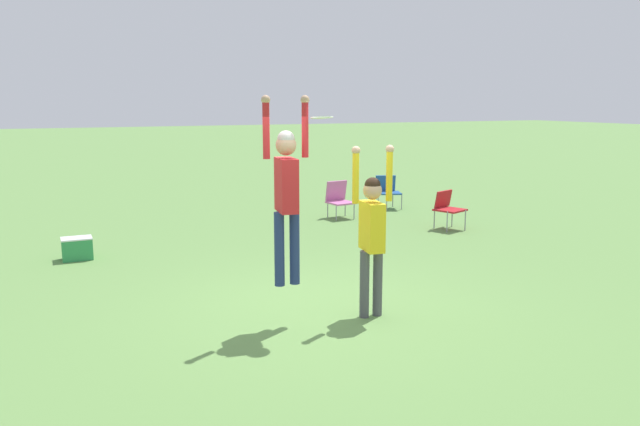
{
  "coord_description": "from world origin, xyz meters",
  "views": [
    {
      "loc": [
        -3.15,
        -7.05,
        2.68
      ],
      "look_at": [
        -0.01,
        -0.1,
        1.3
      ],
      "focal_mm": 35.0,
      "sensor_mm": 36.0,
      "label": 1
    }
  ],
  "objects_px": {
    "cooler_box": "(77,248)",
    "person_defending": "(372,227)",
    "camping_chair_1": "(447,206)",
    "camping_chair_0": "(388,189)",
    "camping_chair_2": "(339,198)",
    "person_jumping": "(286,186)",
    "frisbee": "(322,117)"
  },
  "relations": [
    {
      "from": "cooler_box",
      "to": "person_defending",
      "type": "bearing_deg",
      "value": -55.09
    },
    {
      "from": "camping_chair_1",
      "to": "cooler_box",
      "type": "xyz_separation_m",
      "value": [
        -7.3,
        0.45,
        -0.29
      ]
    },
    {
      "from": "camping_chair_0",
      "to": "camping_chair_2",
      "type": "xyz_separation_m",
      "value": [
        -1.68,
        -0.62,
        -0.02
      ]
    },
    {
      "from": "person_jumping",
      "to": "camping_chair_1",
      "type": "distance_m",
      "value": 6.64
    },
    {
      "from": "camping_chair_0",
      "to": "cooler_box",
      "type": "relative_size",
      "value": 1.65
    },
    {
      "from": "person_defending",
      "to": "camping_chair_0",
      "type": "height_order",
      "value": "person_defending"
    },
    {
      "from": "frisbee",
      "to": "cooler_box",
      "type": "distance_m",
      "value": 5.67
    },
    {
      "from": "frisbee",
      "to": "cooler_box",
      "type": "height_order",
      "value": "frisbee"
    },
    {
      "from": "frisbee",
      "to": "camping_chair_2",
      "type": "height_order",
      "value": "frisbee"
    },
    {
      "from": "cooler_box",
      "to": "person_jumping",
      "type": "bearing_deg",
      "value": -64.31
    },
    {
      "from": "person_defending",
      "to": "camping_chair_1",
      "type": "height_order",
      "value": "person_defending"
    },
    {
      "from": "camping_chair_1",
      "to": "cooler_box",
      "type": "relative_size",
      "value": 1.6
    },
    {
      "from": "camping_chair_2",
      "to": "cooler_box",
      "type": "height_order",
      "value": "camping_chair_2"
    },
    {
      "from": "person_defending",
      "to": "camping_chair_1",
      "type": "bearing_deg",
      "value": 143.08
    },
    {
      "from": "camping_chair_2",
      "to": "person_jumping",
      "type": "bearing_deg",
      "value": 51.21
    },
    {
      "from": "camping_chair_2",
      "to": "frisbee",
      "type": "bearing_deg",
      "value": 54.52
    },
    {
      "from": "person_jumping",
      "to": "cooler_box",
      "type": "relative_size",
      "value": 4.48
    },
    {
      "from": "camping_chair_2",
      "to": "person_defending",
      "type": "bearing_deg",
      "value": 59.66
    },
    {
      "from": "person_jumping",
      "to": "person_defending",
      "type": "relative_size",
      "value": 1.04
    },
    {
      "from": "person_defending",
      "to": "cooler_box",
      "type": "distance_m",
      "value": 5.66
    },
    {
      "from": "camping_chair_2",
      "to": "camping_chair_1",
      "type": "bearing_deg",
      "value": 118.4
    },
    {
      "from": "camping_chair_1",
      "to": "frisbee",
      "type": "bearing_deg",
      "value": 18.93
    },
    {
      "from": "camping_chair_1",
      "to": "person_defending",
      "type": "bearing_deg",
      "value": 23.49
    },
    {
      "from": "person_defending",
      "to": "camping_chair_2",
      "type": "height_order",
      "value": "person_defending"
    },
    {
      "from": "frisbee",
      "to": "cooler_box",
      "type": "relative_size",
      "value": 0.53
    },
    {
      "from": "frisbee",
      "to": "camping_chair_0",
      "type": "xyz_separation_m",
      "value": [
        4.92,
        6.79,
        -2.0
      ]
    },
    {
      "from": "camping_chair_0",
      "to": "camping_chair_1",
      "type": "height_order",
      "value": "camping_chair_0"
    },
    {
      "from": "person_jumping",
      "to": "camping_chair_1",
      "type": "relative_size",
      "value": 2.8
    },
    {
      "from": "camping_chair_2",
      "to": "cooler_box",
      "type": "bearing_deg",
      "value": 8.09
    },
    {
      "from": "person_jumping",
      "to": "person_defending",
      "type": "bearing_deg",
      "value": -90.0
    },
    {
      "from": "frisbee",
      "to": "cooler_box",
      "type": "xyz_separation_m",
      "value": [
        -2.54,
        4.53,
        -2.3
      ]
    },
    {
      "from": "person_jumping",
      "to": "camping_chair_2",
      "type": "relative_size",
      "value": 2.64
    }
  ]
}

